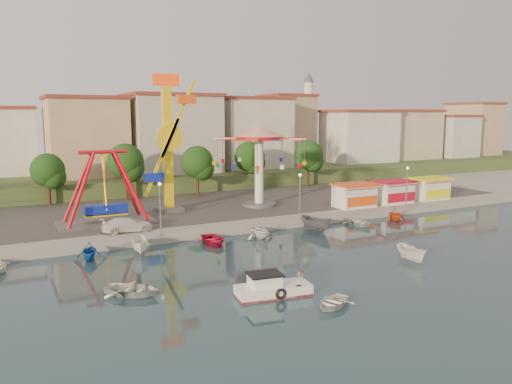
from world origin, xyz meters
TOP-DOWN VIEW (x-y plane):
  - ground at (0.00, 0.00)m, footprint 200.00×200.00m
  - quay_deck at (0.00, 62.00)m, footprint 200.00×100.00m
  - asphalt_pad at (0.00, 30.00)m, footprint 90.00×28.00m
  - hill_terrace at (0.00, 67.00)m, footprint 200.00×60.00m
  - pirate_ship_ride at (-11.69, 21.03)m, footprint 10.00×5.00m
  - kamikaze_tower at (-3.19, 24.53)m, footprint 4.94×3.10m
  - wave_swinger at (8.09, 22.90)m, footprint 11.60×11.60m
  - booth_left at (18.50, 16.49)m, footprint 5.40×3.78m
  - booth_mid at (25.07, 16.49)m, footprint 5.40×3.78m
  - booth_right at (31.76, 16.49)m, footprint 5.40×3.78m
  - lamp_post_1 at (-8.00, 13.00)m, footprint 0.14×0.14m
  - lamp_post_2 at (8.00, 13.00)m, footprint 0.14×0.14m
  - lamp_post_3 at (24.00, 13.00)m, footprint 0.14×0.14m
  - tree_1 at (-16.00, 36.24)m, footprint 4.35×4.35m
  - tree_2 at (-6.00, 35.81)m, footprint 5.02×5.02m
  - tree_3 at (4.00, 34.36)m, footprint 4.68×4.68m
  - tree_4 at (14.00, 37.35)m, footprint 4.86×4.86m
  - tree_5 at (24.00, 35.54)m, footprint 4.83×4.83m
  - building_2 at (-8.19, 51.96)m, footprint 11.95×9.28m
  - building_3 at (5.60, 48.80)m, footprint 12.59×10.50m
  - building_4 at (19.07, 52.20)m, footprint 10.75×9.23m
  - building_5 at (32.37, 50.33)m, footprint 12.77×10.96m
  - building_6 at (44.15, 48.77)m, footprint 8.23×8.98m
  - building_7 at (56.03, 53.70)m, footprint 11.59×10.93m
  - building_8 at (69.93, 47.19)m, footprint 12.84×9.28m
  - building_9 at (83.46, 49.95)m, footprint 12.95×9.17m
  - minaret at (36.00, 54.00)m, footprint 2.80×2.80m
  - cabin_motorboat at (-5.72, -5.04)m, footprint 5.36×2.67m
  - rowboat_a at (-14.13, -0.43)m, footprint 4.89×4.75m
  - rowboat_b at (-3.19, -8.58)m, footprint 3.78×3.35m
  - skiff at (8.79, -3.37)m, footprint 1.86×3.72m
  - van at (-10.52, 16.16)m, footprint 5.08×2.21m
  - moored_boat_1 at (-15.29, 9.80)m, footprint 3.18×3.47m
  - moored_boat_2 at (-10.89, 9.80)m, footprint 2.14×3.91m
  - moored_boat_3 at (-3.88, 9.80)m, footprint 3.13×4.22m
  - moored_boat_4 at (1.19, 9.80)m, footprint 3.20×3.60m
  - moored_boat_5 at (8.07, 9.80)m, footprint 2.36×4.35m
  - moored_boat_6 at (13.88, 9.80)m, footprint 2.87×3.89m
  - moored_boat_7 at (19.19, 9.80)m, footprint 3.34×3.61m

SIDE VIEW (x-z plane):
  - ground at x=0.00m, z-range 0.00..0.00m
  - quay_deck at x=0.00m, z-range 0.00..0.60m
  - rowboat_b at x=-3.19m, z-range 0.00..0.65m
  - moored_boat_6 at x=13.88m, z-range 0.00..0.78m
  - rowboat_a at x=-14.13m, z-range 0.00..0.83m
  - moored_boat_3 at x=-3.88m, z-range 0.00..0.84m
  - cabin_motorboat at x=-5.72m, z-range -0.42..1.39m
  - asphalt_pad at x=0.00m, z-range 0.60..0.61m
  - skiff at x=8.79m, z-range 0.00..1.38m
  - moored_boat_2 at x=-10.89m, z-range 0.00..1.43m
  - moored_boat_1 at x=-15.29m, z-range 0.00..1.55m
  - moored_boat_7 at x=19.19m, z-range 0.00..1.57m
  - moored_boat_5 at x=8.07m, z-range 0.00..1.59m
  - moored_boat_4 at x=1.19m, z-range 0.00..1.73m
  - van at x=-10.52m, z-range 0.60..2.05m
  - hill_terrace at x=0.00m, z-range 0.00..3.00m
  - booth_left at x=18.50m, z-range 0.62..3.70m
  - booth_mid at x=25.07m, z-range 0.62..3.70m
  - booth_right at x=31.76m, z-range 0.62..3.70m
  - lamp_post_1 at x=-8.00m, z-range 0.60..5.60m
  - lamp_post_2 at x=8.00m, z-range 0.60..5.60m
  - lamp_post_3 at x=24.00m, z-range 0.60..5.60m
  - pirate_ship_ride at x=-11.69m, z-range 0.39..8.39m
  - tree_1 at x=-16.00m, z-range 1.80..8.60m
  - tree_3 at x=4.00m, z-range 1.90..9.21m
  - tree_5 at x=24.00m, z-range 1.94..9.48m
  - tree_4 at x=14.00m, z-range 1.95..9.55m
  - tree_2 at x=-6.00m, z-range 1.99..9.84m
  - building_7 at x=56.03m, z-range 3.00..11.76m
  - building_3 at x=5.60m, z-range 3.00..12.20m
  - building_9 at x=83.46m, z-range 3.00..12.21m
  - building_4 at x=19.07m, z-range 3.00..12.24m
  - wave_swinger at x=8.09m, z-range 3.00..13.40m
  - kamikaze_tower at x=-3.19m, z-range 0.31..16.81m
  - building_5 at x=32.37m, z-range 3.00..14.21m
  - building_2 at x=-8.19m, z-range 3.00..14.23m
  - building_6 at x=44.15m, z-range 3.00..15.36m
  - building_8 at x=69.93m, z-range 3.00..15.58m
  - minaret at x=36.00m, z-range 3.55..21.55m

